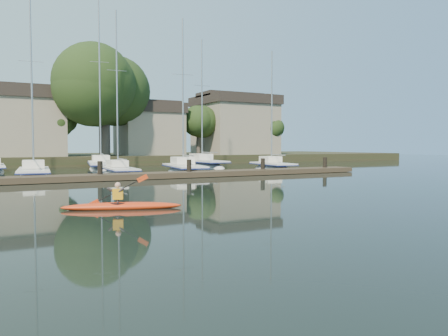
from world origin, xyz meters
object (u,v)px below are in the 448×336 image
dock (147,176)px  sailboat_2 (119,177)px  sailboat_6 (101,171)px  sailboat_7 (203,169)px  sailboat_3 (184,175)px  kayak (121,205)px  sailboat_4 (272,172)px  sailboat_1 (34,180)px

dock → sailboat_2: size_ratio=2.57×
sailboat_6 → sailboat_7: size_ratio=1.18×
sailboat_3 → sailboat_6: size_ratio=0.80×
sailboat_7 → sailboat_3: bearing=-125.2°
kayak → sailboat_6: sailboat_6 is taller
sailboat_7 → sailboat_6: bearing=175.1°
sailboat_4 → sailboat_7: size_ratio=0.83×
sailboat_6 → kayak: bearing=-91.5°
sailboat_1 → sailboat_4: bearing=6.5°
sailboat_3 → sailboat_6: sailboat_6 is taller
sailboat_1 → sailboat_3: bearing=4.4°
kayak → sailboat_2: sailboat_2 is taller
dock → sailboat_4: size_ratio=2.87×
sailboat_2 → sailboat_7: sailboat_7 is taller
kayak → sailboat_7: 29.20m
sailboat_2 → dock: bearing=-79.6°
dock → sailboat_1: bearing=145.4°
dock → sailboat_6: (-0.13, 13.05, -0.40)m
sailboat_2 → sailboat_7: (10.50, 7.58, -0.05)m
sailboat_4 → sailboat_7: (-3.39, 7.38, -0.02)m
sailboat_1 → sailboat_3: (10.89, -0.11, -0.02)m
dock → sailboat_7: size_ratio=2.39×
sailboat_1 → sailboat_6: 10.68m
kayak → sailboat_1: 17.27m
sailboat_1 → sailboat_7: size_ratio=0.95×
sailboat_1 → sailboat_4: size_ratio=1.14×
dock → sailboat_3: 6.22m
sailboat_2 → sailboat_3: (5.06, -0.44, -0.03)m
sailboat_4 → sailboat_3: bearing=-168.0°
kayak → sailboat_1: sailboat_1 is taller
sailboat_2 → sailboat_3: size_ratio=0.99×
dock → sailboat_1: size_ratio=2.52×
sailboat_1 → sailboat_3: sailboat_1 is taller
sailboat_1 → sailboat_2: sailboat_1 is taller
kayak → sailboat_2: 18.08m
kayak → sailboat_6: 26.26m
sailboat_2 → sailboat_7: size_ratio=0.93×
dock → sailboat_3: sailboat_3 is taller
sailboat_1 → sailboat_3: size_ratio=1.00×
sailboat_2 → sailboat_7: bearing=38.8°
dock → sailboat_7: (9.87, 12.37, -0.42)m
kayak → sailboat_1: size_ratio=0.30×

